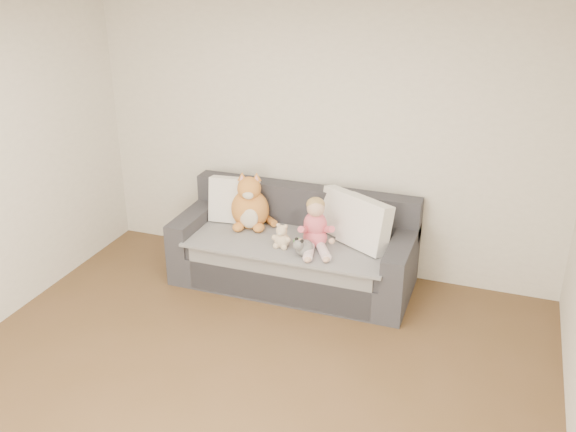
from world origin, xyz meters
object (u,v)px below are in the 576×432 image
(toddler, at_px, (316,227))
(plush_cat, at_px, (250,206))
(teddy_bear, at_px, (282,238))
(sippy_cup, at_px, (298,243))
(sofa, at_px, (295,251))

(toddler, bearing_deg, plush_cat, 142.01)
(teddy_bear, bearing_deg, sippy_cup, 13.31)
(sofa, bearing_deg, toddler, -33.92)
(toddler, height_order, sippy_cup, toddler)
(teddy_bear, bearing_deg, sofa, 86.35)
(teddy_bear, height_order, sippy_cup, teddy_bear)
(toddler, height_order, plush_cat, plush_cat)
(plush_cat, xyz_separation_m, sippy_cup, (0.59, -0.30, -0.15))
(toddler, xyz_separation_m, teddy_bear, (-0.28, -0.10, -0.10))
(toddler, relative_size, teddy_bear, 2.06)
(teddy_bear, distance_m, sippy_cup, 0.15)
(sofa, distance_m, sippy_cup, 0.35)
(plush_cat, relative_size, teddy_bear, 2.44)
(sofa, distance_m, teddy_bear, 0.37)
(toddler, xyz_separation_m, plush_cat, (-0.72, 0.23, 0.01))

